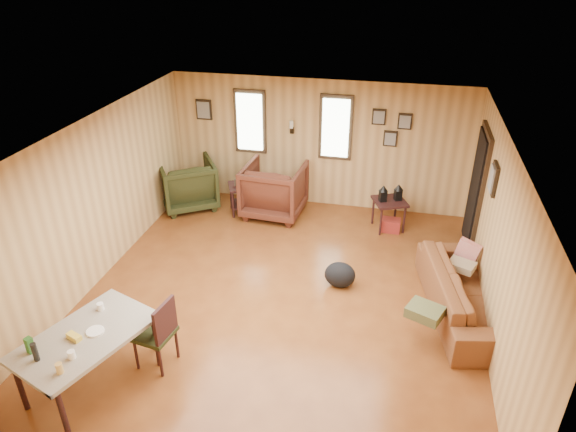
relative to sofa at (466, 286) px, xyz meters
name	(u,v)px	position (x,y,z in m)	size (l,w,h in m)	color
room	(298,212)	(-2.34, 0.16, 0.77)	(5.54, 6.04, 2.44)	brown
sofa	(466,286)	(0.00, 0.00, 0.00)	(2.20, 0.64, 0.86)	brown
recliner_brown	(274,187)	(-3.21, 2.25, 0.11)	(1.05, 0.98, 1.08)	#522518
recliner_green	(188,182)	(-4.88, 2.20, 0.07)	(0.98, 0.92, 1.01)	#292E14
end_table	(244,193)	(-3.78, 2.19, -0.05)	(0.69, 0.66, 0.68)	#321616
side_table	(390,199)	(-1.12, 2.15, 0.14)	(0.69, 0.69, 0.84)	#321616
cooler	(391,225)	(-1.06, 2.06, -0.32)	(0.32, 0.23, 0.23)	maroon
backpack	(340,275)	(-1.72, 0.23, -0.24)	(0.47, 0.37, 0.39)	black
sofa_pillows	(446,283)	(-0.27, -0.10, 0.07)	(1.04, 1.78, 0.37)	#4B4F2C
dining_table	(85,341)	(-4.18, -2.32, 0.24)	(1.32, 1.66, 0.95)	gray
dining_chair	(159,330)	(-3.57, -1.82, 0.09)	(0.48, 0.48, 0.93)	#292E14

